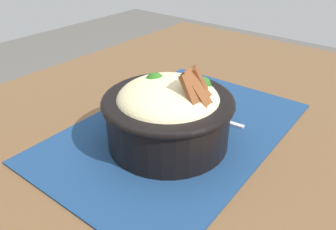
{
  "coord_description": "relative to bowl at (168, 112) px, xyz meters",
  "views": [
    {
      "loc": [
        -0.38,
        -0.3,
        1.03
      ],
      "look_at": [
        -0.02,
        -0.02,
        0.77
      ],
      "focal_mm": 35.71,
      "sensor_mm": 36.0,
      "label": 1
    }
  ],
  "objects": [
    {
      "name": "fork",
      "position": [
        0.11,
        -0.01,
        -0.05
      ],
      "size": [
        0.03,
        0.13,
        0.0
      ],
      "color": "silver",
      "rests_on": "placemat"
    },
    {
      "name": "bowl",
      "position": [
        0.0,
        0.0,
        0.0
      ],
      "size": [
        0.21,
        0.21,
        0.13
      ],
      "color": "black",
      "rests_on": "placemat"
    },
    {
      "name": "table",
      "position": [
        0.02,
        0.02,
        -0.13
      ],
      "size": [
        1.23,
        0.84,
        0.72
      ],
      "color": "brown",
      "rests_on": "ground_plane"
    },
    {
      "name": "placemat",
      "position": [
        0.04,
        0.01,
        -0.06
      ],
      "size": [
        0.47,
        0.32,
        0.0
      ],
      "primitive_type": "cube",
      "rotation": [
        0.0,
        0.0,
        0.03
      ],
      "color": "navy",
      "rests_on": "table"
    }
  ]
}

